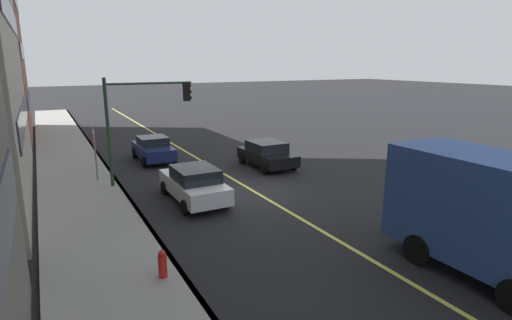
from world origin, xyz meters
TOP-DOWN VIEW (x-y plane):
  - ground at (0.00, 0.00)m, footprint 200.00×200.00m
  - sidewalk_slab at (0.00, 7.13)m, footprint 80.00×3.59m
  - curb_edge at (0.00, 5.41)m, footprint 80.00×0.16m
  - lane_stripe_center at (0.00, 0.00)m, footprint 80.00×0.16m
  - car_black at (3.75, -2.83)m, footprint 4.02×2.10m
  - car_white at (0.03, 2.88)m, footprint 4.46×1.99m
  - car_navy at (8.26, 2.57)m, footprint 4.09×1.95m
  - traffic_light_mast at (3.49, 4.08)m, footprint 0.28×4.17m
  - street_sign_post at (4.87, 6.24)m, footprint 0.60×0.08m
  - fire_hydrant at (-5.97, 5.93)m, footprint 0.24×0.24m

SIDE VIEW (x-z plane):
  - ground at x=0.00m, z-range 0.00..0.00m
  - lane_stripe_center at x=0.00m, z-range 0.00..0.01m
  - sidewalk_slab at x=0.00m, z-range 0.00..0.15m
  - curb_edge at x=0.00m, z-range 0.00..0.15m
  - fire_hydrant at x=-5.97m, z-range 0.00..0.94m
  - car_navy at x=8.26m, z-range 0.01..1.50m
  - car_black at x=3.75m, z-range 0.03..1.50m
  - car_white at x=0.03m, z-range 0.01..1.55m
  - street_sign_post at x=4.87m, z-range 0.25..3.04m
  - traffic_light_mast at x=3.49m, z-range 1.00..6.20m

